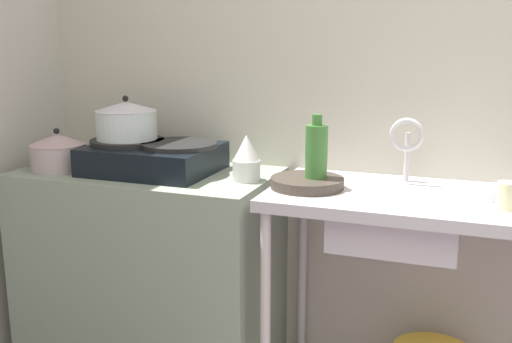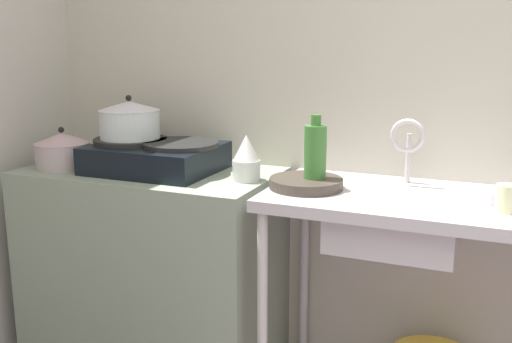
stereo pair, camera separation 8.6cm
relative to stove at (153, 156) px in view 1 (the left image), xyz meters
The scene contains 12 objects.
counter_concrete 0.49m from the stove, behind, with size 1.02×0.54×0.86m, color gray.
counter_sink 1.17m from the stove, ahead, with size 1.30×0.54×0.86m.
stove is the anchor object (origin of this frame).
pot_on_left_burner 0.18m from the stove, behind, with size 0.24×0.24×0.17m.
pot_beside_stove 0.39m from the stove, 165.68° to the right, with size 0.22×0.22×0.17m.
percolator 0.40m from the stove, ahead, with size 0.10×0.10×0.17m.
sink_basin 0.97m from the stove, ahead, with size 0.41×0.37×0.17m, color #BCB7BA.
faucet 0.97m from the stove, ahead, with size 0.12×0.07×0.24m.
frying_pan 0.64m from the stove, ahead, with size 0.26×0.26×0.04m, color #3E352D.
cup_by_rack 1.29m from the stove, ahead, with size 0.06×0.06×0.09m, color beige.
small_bowl_on_drainboard 1.23m from the stove, ahead, with size 0.10×0.10×0.04m, color white.
bottle_by_sink 0.67m from the stove, ahead, with size 0.08×0.08×0.26m.
Camera 1 is at (-0.13, -0.52, 1.37)m, focal length 41.36 mm.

